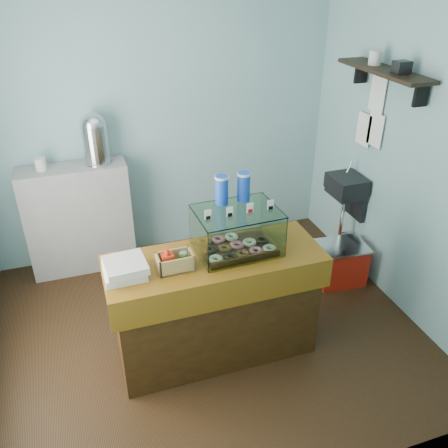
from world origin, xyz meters
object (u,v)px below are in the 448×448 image
object	(u,v)px
display_case	(235,227)
red_cooler	(340,263)
counter	(215,305)
coffee_urn	(95,137)

from	to	relation	value
display_case	red_cooler	distance (m)	1.58
display_case	red_cooler	size ratio (longest dim) A/B	1.24
counter	coffee_urn	world-z (taller)	coffee_urn
counter	coffee_urn	xyz separation A→B (m)	(-0.64, 1.58, 0.89)
counter	coffee_urn	distance (m)	1.93
coffee_urn	display_case	bearing A→B (deg)	-61.24
counter	red_cooler	world-z (taller)	counter
counter	red_cooler	xyz separation A→B (m)	(1.43, 0.52, -0.25)
display_case	coffee_urn	size ratio (longest dim) A/B	1.27
red_cooler	display_case	bearing A→B (deg)	-155.48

